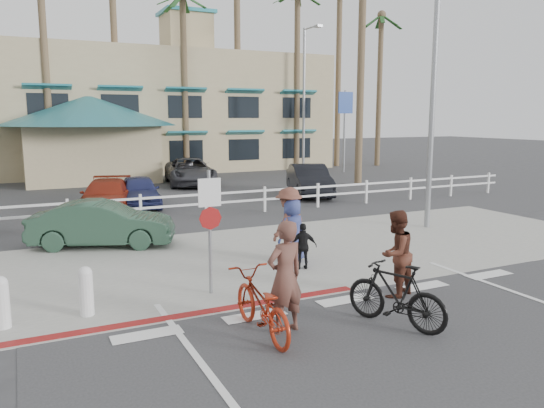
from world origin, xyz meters
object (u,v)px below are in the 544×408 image
bike_red (261,304)px  car_white_sedan (102,224)px  sign_post (210,226)px  bike_black (396,295)px

bike_red → car_white_sedan: (-1.47, 7.68, 0.11)m
bike_red → sign_post: bearing=-88.5°
sign_post → bike_black: (2.36, -3.09, -0.87)m
bike_black → car_white_sedan: 9.16m
bike_black → car_white_sedan: (-3.79, 8.34, 0.07)m
sign_post → bike_black: size_ratio=1.50×
bike_red → bike_black: bearing=164.2°
sign_post → car_white_sedan: (-1.42, 5.25, -0.79)m
bike_red → car_white_sedan: bearing=-78.9°
sign_post → bike_red: 2.59m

